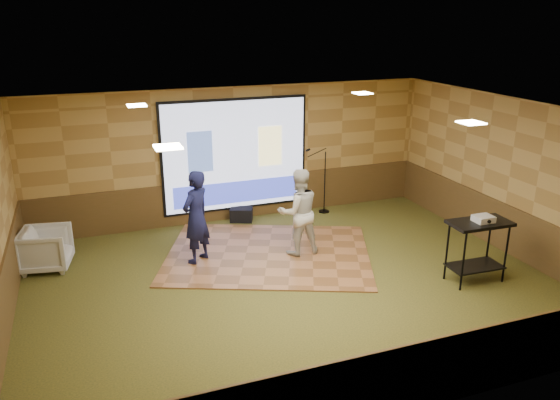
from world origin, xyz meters
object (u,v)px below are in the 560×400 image
object	(u,v)px
projector	(483,219)
duffel_bag	(241,215)
projector_screen	(236,156)
dance_floor	(268,254)
banquet_chair	(46,249)
player_left	(196,217)
av_table	(478,238)
player_right	(298,212)
mic_stand	(322,192)

from	to	relation	value
projector	duffel_bag	bearing A→B (deg)	126.77
projector_screen	duffel_bag	bearing A→B (deg)	-77.12
projector_screen	dance_floor	distance (m)	2.58
banquet_chair	duffel_bag	size ratio (longest dim) A/B	1.72
projector_screen	banquet_chair	bearing A→B (deg)	-162.22
player_left	av_table	distance (m)	5.03
dance_floor	banquet_chair	xyz separation A→B (m)	(-4.02, 0.84, 0.37)
player_right	projector	size ratio (longest dim) A/B	5.33
projector_screen	player_right	distance (m)	2.44
player_left	player_right	xyz separation A→B (m)	(1.92, -0.31, -0.03)
projector_screen	player_right	bearing A→B (deg)	-75.91
projector_screen	av_table	xyz separation A→B (m)	(3.07, -4.41, -0.66)
dance_floor	mic_stand	size ratio (longest dim) A/B	2.46
projector_screen	mic_stand	distance (m)	2.25
duffel_bag	projector	bearing A→B (deg)	-54.16
projector	mic_stand	size ratio (longest dim) A/B	0.20
banquet_chair	duffel_bag	world-z (taller)	banquet_chair
player_left	mic_stand	size ratio (longest dim) A/B	1.12
duffel_bag	player_right	bearing A→B (deg)	-75.81
projector	player_right	bearing A→B (deg)	140.82
player_left	dance_floor	bearing A→B (deg)	135.47
projector_screen	duffel_bag	world-z (taller)	projector_screen
dance_floor	av_table	size ratio (longest dim) A/B	3.50
player_right	mic_stand	size ratio (longest dim) A/B	1.07
banquet_chair	duffel_bag	bearing A→B (deg)	-64.42
dance_floor	duffel_bag	bearing A→B (deg)	89.35
player_right	av_table	distance (m)	3.27
projector_screen	duffel_bag	size ratio (longest dim) A/B	6.70
dance_floor	player_right	size ratio (longest dim) A/B	2.29
duffel_bag	dance_floor	bearing A→B (deg)	-90.65
mic_stand	duffel_bag	bearing A→B (deg)	-170.56
projector	mic_stand	bearing A→B (deg)	105.83
player_left	av_table	xyz separation A→B (m)	(4.41, -2.42, -0.10)
av_table	banquet_chair	world-z (taller)	av_table
player_right	duffel_bag	distance (m)	2.30
av_table	player_left	bearing A→B (deg)	151.19
projector_screen	dance_floor	world-z (taller)	projector_screen
av_table	projector	xyz separation A→B (m)	(0.04, -0.02, 0.36)
player_left	banquet_chair	bearing A→B (deg)	-53.64
player_right	av_table	world-z (taller)	player_right
player_right	projector_screen	bearing A→B (deg)	-74.59
dance_floor	player_left	distance (m)	1.64
mic_stand	player_left	bearing A→B (deg)	-140.72
projector	duffel_bag	world-z (taller)	projector
projector	duffel_bag	distance (m)	5.33
dance_floor	player_left	world-z (taller)	player_left
projector_screen	player_right	size ratio (longest dim) A/B	1.95
player_left	mic_stand	world-z (taller)	player_left
av_table	mic_stand	world-z (taller)	mic_stand
projector	banquet_chair	xyz separation A→B (m)	(-7.11, 3.15, -0.78)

